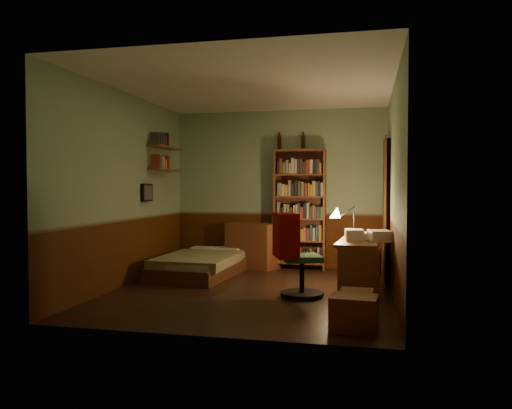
% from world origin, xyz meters
% --- Properties ---
extents(floor, '(3.50, 4.00, 0.02)m').
position_xyz_m(floor, '(0.00, 0.00, -0.01)').
color(floor, black).
rests_on(floor, ground).
extents(ceiling, '(3.50, 4.00, 0.02)m').
position_xyz_m(ceiling, '(0.00, 0.00, 2.61)').
color(ceiling, silver).
rests_on(ceiling, wall_back).
extents(wall_back, '(3.50, 0.02, 2.60)m').
position_xyz_m(wall_back, '(0.00, 2.01, 1.30)').
color(wall_back, gray).
rests_on(wall_back, ground).
extents(wall_left, '(0.02, 4.00, 2.60)m').
position_xyz_m(wall_left, '(-1.76, 0.00, 1.30)').
color(wall_left, gray).
rests_on(wall_left, ground).
extents(wall_right, '(0.02, 4.00, 2.60)m').
position_xyz_m(wall_right, '(1.76, 0.00, 1.30)').
color(wall_right, gray).
rests_on(wall_right, ground).
extents(wall_front, '(3.50, 0.02, 2.60)m').
position_xyz_m(wall_front, '(0.00, -2.01, 1.30)').
color(wall_front, gray).
rests_on(wall_front, ground).
extents(doorway, '(0.06, 0.90, 2.00)m').
position_xyz_m(doorway, '(1.72, 1.30, 1.00)').
color(doorway, black).
rests_on(doorway, ground).
extents(door_trim, '(0.02, 0.98, 2.08)m').
position_xyz_m(door_trim, '(1.69, 1.30, 1.00)').
color(door_trim, '#482616').
rests_on(door_trim, ground).
extents(bed, '(1.14, 1.92, 0.55)m').
position_xyz_m(bed, '(-1.00, 0.97, 0.27)').
color(bed, olive).
rests_on(bed, ground).
extents(dresser, '(0.93, 0.69, 0.74)m').
position_xyz_m(dresser, '(-0.40, 1.76, 0.37)').
color(dresser, brown).
rests_on(dresser, ground).
extents(mini_stereo, '(0.26, 0.22, 0.12)m').
position_xyz_m(mini_stereo, '(0.02, 1.89, 0.80)').
color(mini_stereo, '#B2B2B7').
rests_on(mini_stereo, dresser).
extents(bookshelf, '(0.83, 0.26, 1.94)m').
position_xyz_m(bookshelf, '(0.37, 1.85, 0.97)').
color(bookshelf, brown).
rests_on(bookshelf, ground).
extents(bottle_left, '(0.07, 0.07, 0.24)m').
position_xyz_m(bottle_left, '(0.02, 1.96, 2.06)').
color(bottle_left, black).
rests_on(bottle_left, bookshelf).
extents(bottle_right, '(0.08, 0.08, 0.24)m').
position_xyz_m(bottle_right, '(0.41, 1.96, 2.06)').
color(bottle_right, black).
rests_on(bottle_right, bookshelf).
extents(desk, '(0.59, 1.25, 0.65)m').
position_xyz_m(desk, '(1.34, 0.27, 0.33)').
color(desk, brown).
rests_on(desk, ground).
extents(paper_stack, '(0.31, 0.38, 0.13)m').
position_xyz_m(paper_stack, '(1.59, 0.22, 0.72)').
color(paper_stack, silver).
rests_on(paper_stack, desk).
extents(desk_lamp, '(0.24, 0.24, 0.61)m').
position_xyz_m(desk_lamp, '(1.27, 0.65, 0.96)').
color(desk_lamp, black).
rests_on(desk_lamp, desk).
extents(office_chair, '(0.68, 0.64, 1.08)m').
position_xyz_m(office_chair, '(0.67, -0.20, 0.54)').
color(office_chair, '#285235').
rests_on(office_chair, ground).
extents(red_jacket, '(0.39, 0.51, 0.53)m').
position_xyz_m(red_jacket, '(0.60, 0.04, 1.35)').
color(red_jacket, '#A00D04').
rests_on(red_jacket, office_chair).
extents(wall_shelf_lower, '(0.20, 0.90, 0.03)m').
position_xyz_m(wall_shelf_lower, '(-1.64, 1.10, 1.60)').
color(wall_shelf_lower, brown).
rests_on(wall_shelf_lower, wall_left).
extents(wall_shelf_upper, '(0.20, 0.90, 0.03)m').
position_xyz_m(wall_shelf_upper, '(-1.64, 1.10, 1.95)').
color(wall_shelf_upper, brown).
rests_on(wall_shelf_upper, wall_left).
extents(framed_picture, '(0.04, 0.32, 0.26)m').
position_xyz_m(framed_picture, '(-1.72, 0.60, 1.25)').
color(framed_picture, black).
rests_on(framed_picture, wall_left).
extents(cardboard_box_a, '(0.45, 0.38, 0.32)m').
position_xyz_m(cardboard_box_a, '(1.32, -1.51, 0.16)').
color(cardboard_box_a, brown).
rests_on(cardboard_box_a, ground).
extents(cardboard_box_b, '(0.35, 0.30, 0.24)m').
position_xyz_m(cardboard_box_b, '(1.34, -0.82, 0.12)').
color(cardboard_box_b, brown).
rests_on(cardboard_box_b, ground).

